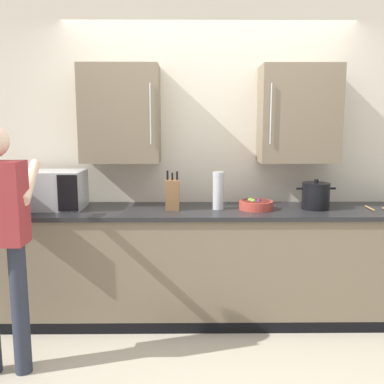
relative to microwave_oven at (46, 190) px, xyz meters
name	(u,v)px	position (x,y,z in m)	size (l,w,h in m)	color
ground_plane	(215,364)	(1.36, -0.78, -1.09)	(9.41, 9.41, 0.00)	#B7AD99
back_wall_tiled	(209,141)	(1.36, 0.30, 0.39)	(4.17, 0.44, 2.84)	beige
counter_unit	(210,264)	(1.36, -0.03, -0.63)	(3.42, 0.67, 0.94)	#756651
microwave_oven	(46,190)	(0.00, 0.00, 0.00)	(0.57, 0.75, 0.31)	#B7BABF
knife_block	(173,194)	(1.05, -0.04, -0.03)	(0.11, 0.15, 0.32)	brown
thermos_flask	(218,190)	(1.42, -0.04, 0.00)	(0.09, 0.09, 0.31)	#B7BABF
wooden_spoon	(378,208)	(2.74, -0.06, -0.15)	(0.17, 0.20, 0.02)	#A37547
fruit_bowl	(256,204)	(1.73, -0.05, -0.12)	(0.28, 0.28, 0.09)	#AD3D33
stock_pot	(316,196)	(2.22, -0.04, -0.05)	(0.32, 0.23, 0.25)	black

